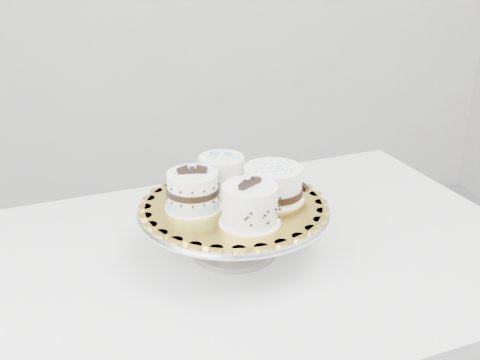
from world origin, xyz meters
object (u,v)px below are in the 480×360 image
object	(u,v)px
cake_board	(234,205)
cake_dots	(222,172)
cake_stand	(234,221)
cake_ribbon	(273,184)
cake_banded	(193,192)
cake_swirl	(250,205)
table	(244,288)

from	to	relation	value
cake_board	cake_dots	distance (m)	0.09
cake_stand	cake_dots	size ratio (longest dim) A/B	3.28
cake_ribbon	cake_board	bearing A→B (deg)	166.65
cake_banded	cake_swirl	bearing A→B (deg)	-36.09
cake_stand	cake_swirl	xyz separation A→B (m)	(0.01, -0.08, 0.07)
cake_board	cake_banded	size ratio (longest dim) A/B	3.01
table	cake_banded	world-z (taller)	cake_banded
cake_banded	cake_ribbon	distance (m)	0.16
table	cake_banded	bearing A→B (deg)	162.42
cake_stand	cake_board	world-z (taller)	cake_board
cake_stand	cake_banded	bearing A→B (deg)	174.66
cake_swirl	table	bearing A→B (deg)	48.95
cake_board	cake_dots	bearing A→B (deg)	91.69
cake_swirl	cake_ribbon	xyz separation A→B (m)	(0.07, 0.09, -0.00)
table	cake_stand	xyz separation A→B (m)	(-0.02, 0.01, 0.15)
cake_banded	cake_dots	bearing A→B (deg)	55.35
cake_banded	cake_ribbon	size ratio (longest dim) A/B	0.81
cake_dots	table	bearing A→B (deg)	-88.72
table	cake_swirl	world-z (taller)	cake_swirl
cake_board	cake_swirl	size ratio (longest dim) A/B	2.48
cake_swirl	cake_dots	world-z (taller)	cake_swirl
cake_swirl	cake_dots	size ratio (longest dim) A/B	1.22
cake_stand	table	bearing A→B (deg)	-35.76
table	cake_swirl	xyz separation A→B (m)	(-0.01, -0.07, 0.22)
cake_dots	cake_ribbon	bearing A→B (deg)	-53.72
cake_dots	cake_stand	bearing A→B (deg)	-98.97
cake_board	cake_banded	xyz separation A→B (m)	(-0.08, 0.01, 0.04)
cake_swirl	cake_banded	xyz separation A→B (m)	(-0.08, 0.09, -0.00)
cake_dots	cake_ribbon	xyz separation A→B (m)	(0.08, -0.08, -0.00)
cake_dots	cake_ribbon	size ratio (longest dim) A/B	0.81
table	cake_dots	distance (m)	0.24
cake_swirl	cake_dots	bearing A→B (deg)	60.85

